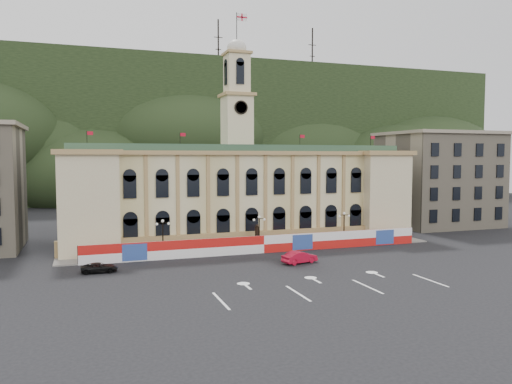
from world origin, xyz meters
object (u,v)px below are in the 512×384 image
object	(u,v)px
statue	(257,241)
red_sedan	(300,257)
black_suv	(99,268)
lamp_center	(259,230)

from	to	relation	value
statue	red_sedan	bearing A→B (deg)	-79.66
statue	red_sedan	distance (m)	11.18
statue	black_suv	bearing A→B (deg)	-160.54
red_sedan	black_suv	bearing A→B (deg)	68.84
lamp_center	black_suv	world-z (taller)	lamp_center
lamp_center	black_suv	bearing A→B (deg)	-162.83
red_sedan	black_suv	size ratio (longest dim) A/B	1.18
statue	red_sedan	xyz separation A→B (m)	(2.01, -10.99, -0.40)
black_suv	lamp_center	bearing A→B (deg)	-71.06
black_suv	red_sedan	bearing A→B (deg)	-95.24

